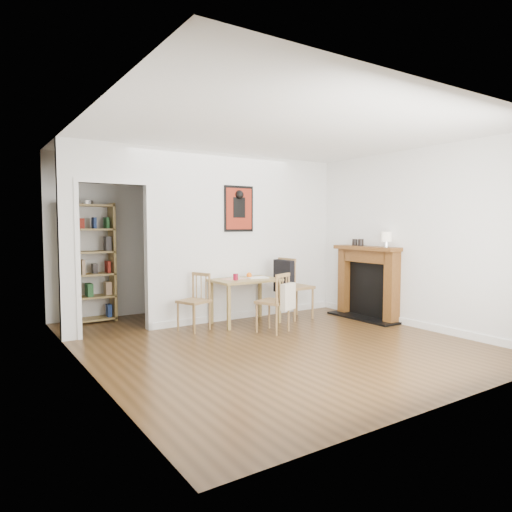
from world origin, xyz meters
TOP-DOWN VIEW (x-y plane):
  - ground at (0.00, 0.00)m, footprint 5.20×5.20m
  - room_shell at (0.10, 1.34)m, footprint 5.20×5.20m
  - dining_table at (0.31, 1.00)m, footprint 1.00×0.63m
  - chair_left at (-0.55, 1.00)m, footprint 0.53×0.53m
  - chair_right at (1.16, 0.87)m, footprint 0.58×0.52m
  - chair_front at (0.33, 0.29)m, footprint 0.55×0.57m
  - bookshelf at (-1.65, 2.40)m, footprint 0.77×0.31m
  - fireplace at (2.16, 0.25)m, footprint 0.45×1.25m
  - red_glass at (0.11, 0.95)m, footprint 0.07×0.07m
  - orange_fruit at (0.44, 1.09)m, footprint 0.08×0.08m
  - placemat at (0.17, 1.09)m, footprint 0.40×0.32m
  - notebook at (0.53, 1.00)m, footprint 0.34×0.28m
  - mantel_lamp at (2.13, -0.14)m, footprint 0.15×0.15m
  - ceramic_jar_a at (2.09, 0.35)m, footprint 0.09×0.09m
  - ceramic_jar_b at (2.12, 0.51)m, footprint 0.08×0.08m

SIDE VIEW (x-z plane):
  - ground at x=0.00m, z-range 0.00..0.00m
  - chair_left at x=-0.55m, z-range 0.00..0.82m
  - chair_front at x=0.33m, z-range 0.01..0.84m
  - chair_right at x=1.16m, z-range 0.02..1.00m
  - dining_table at x=0.31m, z-range 0.26..0.94m
  - fireplace at x=2.16m, z-range 0.04..1.20m
  - placemat at x=0.17m, z-range 0.68..0.68m
  - notebook at x=0.53m, z-range 0.68..0.69m
  - orange_fruit at x=0.44m, z-range 0.68..0.76m
  - red_glass at x=0.11m, z-range 0.68..0.77m
  - bookshelf at x=-1.65m, z-range -0.01..1.82m
  - ceramic_jar_b at x=2.12m, z-range 1.16..1.27m
  - ceramic_jar_a at x=2.09m, z-range 1.16..1.27m
  - room_shell at x=0.10m, z-range -1.30..3.90m
  - mantel_lamp at x=2.13m, z-range 1.19..1.42m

